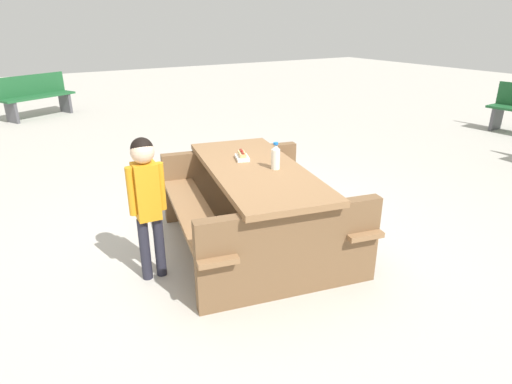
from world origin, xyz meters
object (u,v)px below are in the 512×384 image
picnic_table (256,201)px  hotdog_tray (242,156)px  park_bench_far (36,95)px  child_in_coat (147,192)px  soda_bottle (276,157)px

picnic_table → hotdog_tray: (0.25, -0.01, 0.34)m
park_bench_far → hotdog_tray: bearing=-171.7°
picnic_table → hotdog_tray: size_ratio=9.97×
picnic_table → child_in_coat: 0.99m
picnic_table → soda_bottle: size_ratio=9.06×
soda_bottle → child_in_coat: bearing=84.0°
child_in_coat → park_bench_far: size_ratio=0.75×
soda_bottle → hotdog_tray: 0.39m
soda_bottle → child_in_coat: child_in_coat is taller
hotdog_tray → child_in_coat: 1.00m
soda_bottle → hotdog_tray: bearing=16.4°
soda_bottle → child_in_coat: (0.11, 1.07, -0.13)m
soda_bottle → child_in_coat: 1.09m
picnic_table → child_in_coat: (-0.00, 0.95, 0.28)m
soda_bottle → picnic_table: bearing=46.0°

